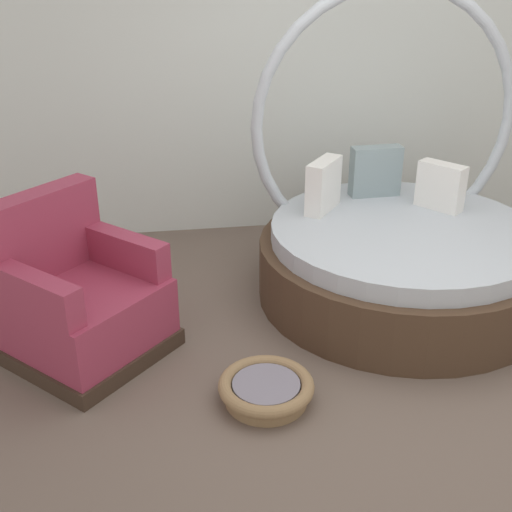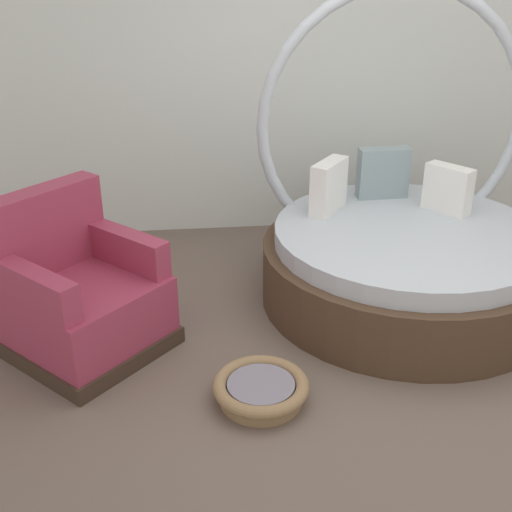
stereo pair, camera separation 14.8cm
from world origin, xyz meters
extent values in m
cube|color=#66564C|center=(0.00, 0.00, -0.01)|extent=(8.00, 8.00, 0.02)
cube|color=silver|center=(0.00, 2.34, 1.54)|extent=(8.00, 0.12, 3.08)
cylinder|color=#473323|center=(0.30, 0.91, 0.20)|extent=(1.91, 1.91, 0.41)
cylinder|color=#B2BCC6|center=(0.30, 0.91, 0.47)|extent=(1.76, 1.76, 0.12)
torus|color=#B2BCC6|center=(0.30, 1.43, 1.07)|extent=(1.90, 0.08, 1.90)
cube|color=white|center=(0.64, 1.17, 0.69)|extent=(0.29, 0.33, 0.32)
cube|color=gray|center=(0.28, 1.49, 0.71)|extent=(0.37, 0.13, 0.36)
cube|color=white|center=(-0.17, 1.26, 0.71)|extent=(0.31, 0.36, 0.36)
cube|color=#38281E|center=(-1.74, 0.52, 0.05)|extent=(1.13, 1.13, 0.10)
cube|color=#99334C|center=(-1.74, 0.52, 0.27)|extent=(1.07, 1.07, 0.34)
cube|color=#99334C|center=(-1.97, 0.74, 0.69)|extent=(0.64, 0.66, 0.50)
cube|color=#99334C|center=(-1.97, 0.29, 0.55)|extent=(0.58, 0.56, 0.22)
cube|color=#99334C|center=(-1.52, 0.75, 0.55)|extent=(0.58, 0.56, 0.22)
cylinder|color=#8E704C|center=(-0.78, -0.08, 0.03)|extent=(0.44, 0.44, 0.06)
torus|color=#8E704C|center=(-0.78, -0.08, 0.10)|extent=(0.51, 0.51, 0.07)
cylinder|color=gray|center=(-0.78, -0.08, 0.08)|extent=(0.36, 0.36, 0.05)
camera|label=1|loc=(-1.24, -2.77, 2.17)|focal=44.86mm
camera|label=2|loc=(-1.10, -2.79, 2.17)|focal=44.86mm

